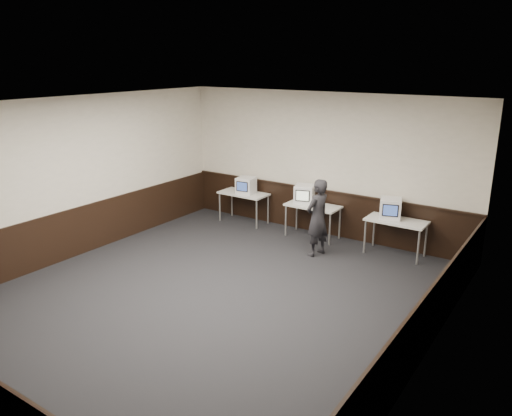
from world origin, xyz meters
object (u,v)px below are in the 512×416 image
(desk_center, at_px, (313,208))
(desk_right, at_px, (396,223))
(emac_center, at_px, (304,194))
(emac_left, at_px, (246,185))
(emac_right, at_px, (391,208))
(desk_left, at_px, (244,195))
(person, at_px, (317,218))

(desk_center, distance_m, desk_right, 1.90)
(emac_center, bearing_deg, emac_left, 163.46)
(desk_center, height_order, emac_center, emac_center)
(desk_right, bearing_deg, emac_right, 166.53)
(desk_center, bearing_deg, emac_center, 174.79)
(emac_left, bearing_deg, desk_left, 156.08)
(emac_left, relative_size, emac_right, 0.87)
(desk_right, relative_size, person, 0.75)
(desk_right, xyz_separation_m, emac_center, (-2.14, 0.02, 0.28))
(person, bearing_deg, emac_center, -125.02)
(desk_left, distance_m, emac_center, 1.69)
(emac_right, bearing_deg, emac_left, 162.79)
(desk_left, xyz_separation_m, desk_right, (3.80, 0.00, 0.00))
(emac_right, bearing_deg, person, -159.53)
(emac_right, bearing_deg, desk_right, -31.68)
(desk_right, xyz_separation_m, emac_left, (-3.71, -0.02, 0.27))
(desk_left, relative_size, person, 0.75)
(desk_right, height_order, person, person)
(emac_center, bearing_deg, desk_right, -18.80)
(emac_left, distance_m, emac_right, 3.56)
(desk_left, height_order, emac_left, emac_left)
(desk_left, xyz_separation_m, person, (2.47, -0.90, 0.12))
(desk_right, bearing_deg, emac_center, 179.42)
(desk_left, distance_m, desk_right, 3.80)
(desk_left, relative_size, emac_right, 2.20)
(emac_center, xyz_separation_m, emac_right, (1.98, 0.02, -0.00))
(emac_center, distance_m, person, 1.24)
(desk_center, bearing_deg, emac_right, 1.22)
(desk_left, bearing_deg, emac_center, 0.75)
(desk_left, xyz_separation_m, emac_right, (3.65, 0.04, 0.28))
(desk_left, xyz_separation_m, desk_center, (1.90, 0.00, 0.00))
(emac_right, bearing_deg, desk_left, 162.38)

